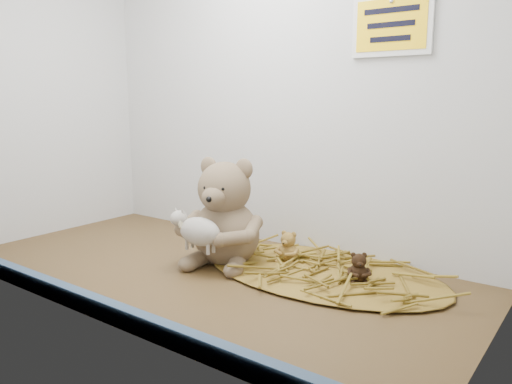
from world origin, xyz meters
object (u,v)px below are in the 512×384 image
Objects in this scene: main_teddy at (226,211)px; toy_lamb at (200,232)px; mini_teddy_tan at (288,245)px; mini_teddy_brown at (359,266)px.

toy_lamb is (0.00, -9.13, -3.04)cm from main_teddy.
main_teddy reaches higher than mini_teddy_tan.
mini_teddy_brown is (32.18, 5.04, -8.43)cm from main_teddy.
mini_teddy_tan is (12.91, 16.80, -4.90)cm from toy_lamb.
toy_lamb is 2.21× the size of mini_teddy_brown.
toy_lamb is at bearing 169.79° from mini_teddy_brown.
main_teddy is 9.62cm from toy_lamb.
mini_teddy_tan is 19.46cm from mini_teddy_brown.
main_teddy is 33.65cm from mini_teddy_brown.
mini_teddy_brown is at bearing -5.90° from main_teddy.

